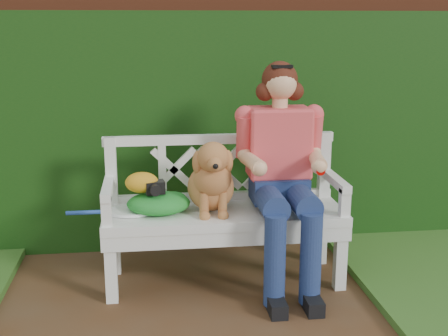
{
  "coord_description": "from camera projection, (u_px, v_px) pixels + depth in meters",
  "views": [
    {
      "loc": [
        -0.19,
        -2.57,
        1.64
      ],
      "look_at": [
        0.26,
        0.99,
        0.75
      ],
      "focal_mm": 48.0,
      "sensor_mm": 36.0,
      "label": 1
    }
  ],
  "objects": [
    {
      "name": "brick_wall",
      "position": [
        174.0,
        94.0,
        4.45
      ],
      "size": [
        10.0,
        0.3,
        2.2
      ],
      "primitive_type": "cube",
      "color": "brown",
      "rests_on": "ground"
    },
    {
      "name": "ivy_hedge",
      "position": [
        176.0,
        133.0,
        4.3
      ],
      "size": [
        10.0,
        0.18,
        1.7
      ],
      "primitive_type": "cube",
      "color": "#1A3F0F",
      "rests_on": "ground"
    },
    {
      "name": "garden_bench",
      "position": [
        224.0,
        246.0,
        3.81
      ],
      "size": [
        1.64,
        0.77,
        0.48
      ],
      "primitive_type": null,
      "rotation": [
        0.0,
        0.0,
        -0.11
      ],
      "color": "white",
      "rests_on": "ground"
    },
    {
      "name": "seated_woman",
      "position": [
        280.0,
        177.0,
        3.73
      ],
      "size": [
        0.82,
        0.93,
        1.37
      ],
      "primitive_type": null,
      "rotation": [
        0.0,
        0.0,
        -0.37
      ],
      "color": "#FF5B89",
      "rests_on": "ground"
    },
    {
      "name": "dog",
      "position": [
        211.0,
        175.0,
        3.67
      ],
      "size": [
        0.41,
        0.49,
        0.47
      ],
      "primitive_type": null,
      "rotation": [
        0.0,
        0.0,
        -0.25
      ],
      "color": "#96593C",
      "rests_on": "garden_bench"
    },
    {
      "name": "tennis_racket",
      "position": [
        127.0,
        211.0,
        3.69
      ],
      "size": [
        0.58,
        0.26,
        0.03
      ],
      "primitive_type": null,
      "rotation": [
        0.0,
        0.0,
        0.03
      ],
      "color": "silver",
      "rests_on": "garden_bench"
    },
    {
      "name": "green_bag",
      "position": [
        159.0,
        203.0,
        3.68
      ],
      "size": [
        0.46,
        0.4,
        0.13
      ],
      "primitive_type": null,
      "rotation": [
        0.0,
        0.0,
        -0.31
      ],
      "color": "#246A2F",
      "rests_on": "garden_bench"
    },
    {
      "name": "camera_item",
      "position": [
        155.0,
        187.0,
        3.63
      ],
      "size": [
        0.13,
        0.1,
        0.08
      ],
      "primitive_type": "cube",
      "rotation": [
        0.0,
        0.0,
        0.15
      ],
      "color": "black",
      "rests_on": "green_bag"
    },
    {
      "name": "baseball_glove",
      "position": [
        142.0,
        182.0,
        3.64
      ],
      "size": [
        0.24,
        0.2,
        0.13
      ],
      "primitive_type": "ellipsoid",
      "rotation": [
        0.0,
        0.0,
        -0.28
      ],
      "color": "orange",
      "rests_on": "green_bag"
    }
  ]
}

